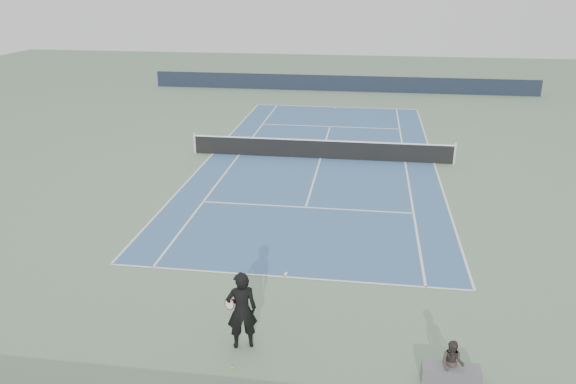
# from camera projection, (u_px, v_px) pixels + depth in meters

# --- Properties ---
(ground) EXTENTS (80.00, 80.00, 0.00)m
(ground) POSITION_uv_depth(u_px,v_px,m) (320.00, 159.00, 27.71)
(ground) COLOR slate
(court_surface) EXTENTS (10.97, 23.77, 0.01)m
(court_surface) POSITION_uv_depth(u_px,v_px,m) (320.00, 158.00, 27.71)
(court_surface) COLOR #3A5F8B
(court_surface) RESTS_ON ground
(tennis_net) EXTENTS (12.90, 0.10, 1.07)m
(tennis_net) POSITION_uv_depth(u_px,v_px,m) (321.00, 149.00, 27.53)
(tennis_net) COLOR silver
(tennis_net) RESTS_ON ground
(windscreen_far) EXTENTS (30.00, 0.25, 1.20)m
(windscreen_far) POSITION_uv_depth(u_px,v_px,m) (341.00, 83.00, 44.03)
(windscreen_far) COLOR black
(windscreen_far) RESTS_ON ground
(tennis_player) EXTENTS (0.90, 0.76, 2.01)m
(tennis_player) POSITION_uv_depth(u_px,v_px,m) (242.00, 310.00, 13.26)
(tennis_player) COLOR black
(tennis_player) RESTS_ON ground
(tennis_ball) EXTENTS (0.06, 0.06, 0.06)m
(tennis_ball) POSITION_uv_depth(u_px,v_px,m) (232.00, 368.00, 12.80)
(tennis_ball) COLOR #C7D62B
(tennis_ball) RESTS_ON ground
(spectator_bench) EXTENTS (1.33, 0.80, 1.08)m
(spectator_bench) POSITION_uv_depth(u_px,v_px,m) (451.00, 369.00, 12.27)
(spectator_bench) COLOR #5D5C61
(spectator_bench) RESTS_ON ground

